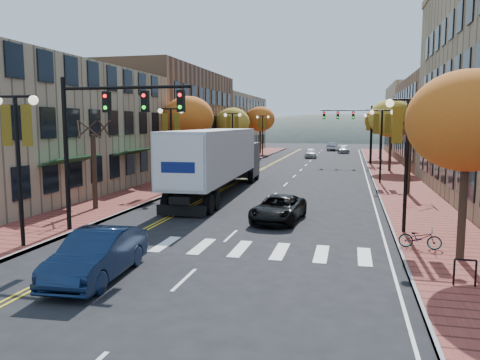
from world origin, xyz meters
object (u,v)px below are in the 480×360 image
Objects in this scene: black_suv at (278,208)px; bicycle at (420,238)px; navy_sedan at (97,255)px; semi_truck at (219,157)px.

black_suv is 3.00× the size of bicycle.
navy_sedan is 11.03m from black_suv.
navy_sedan is at bearing -108.04° from black_suv.
semi_truck is 3.84× the size of navy_sedan.
semi_truck reaches higher than black_suv.
navy_sedan reaches higher than bicycle.
semi_truck reaches higher than bicycle.
black_suv is (5.42, -8.08, -2.00)m from semi_truck.
semi_truck is 3.86× the size of black_suv.
semi_truck is 18.34m from navy_sedan.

